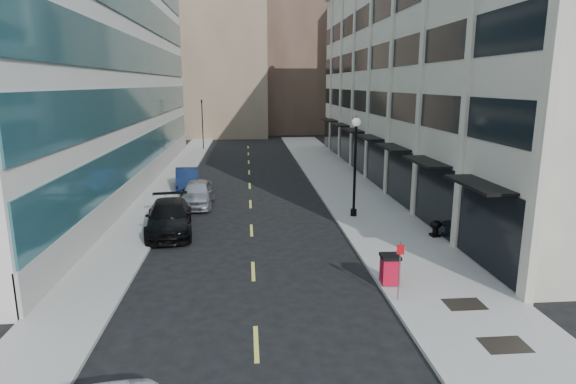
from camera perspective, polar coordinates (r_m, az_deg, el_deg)
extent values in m
plane|color=black|center=(14.17, -3.61, -21.55)|extent=(160.00, 160.00, 0.00)
cube|color=gray|center=(33.58, 8.43, -1.04)|extent=(5.00, 80.00, 0.15)
cube|color=gray|center=(33.29, -15.74, -1.50)|extent=(3.00, 80.00, 0.15)
cube|color=beige|center=(42.37, 19.53, 13.39)|extent=(14.00, 46.00, 18.00)
cube|color=black|center=(40.48, 9.73, 4.04)|extent=(0.18, 46.00, 3.60)
cube|color=black|center=(40.07, 9.99, 10.42)|extent=(0.12, 46.00, 1.80)
cube|color=black|center=(40.09, 10.19, 15.42)|extent=(0.12, 46.00, 1.80)
cube|color=black|center=(40.42, 10.39, 20.37)|extent=(0.12, 46.00, 1.80)
cube|color=beige|center=(18.75, 28.92, 14.32)|extent=(0.35, 0.60, 18.00)
cube|color=beige|center=(24.01, 20.83, 14.36)|extent=(0.35, 0.60, 18.00)
cube|color=beige|center=(29.54, 15.71, 14.25)|extent=(0.35, 0.60, 18.00)
cube|color=beige|center=(35.23, 12.23, 14.10)|extent=(0.35, 0.60, 18.00)
cube|color=beige|center=(41.01, 9.72, 13.97)|extent=(0.35, 0.60, 18.00)
cube|color=beige|center=(46.85, 7.84, 13.85)|extent=(0.35, 0.60, 18.00)
cube|color=beige|center=(52.72, 6.38, 13.75)|extent=(0.35, 0.60, 18.00)
cube|color=beige|center=(58.62, 5.21, 13.66)|extent=(0.35, 0.60, 18.00)
cube|color=black|center=(21.39, 21.62, 0.83)|extent=(1.30, 4.00, 0.12)
cube|color=black|center=(26.80, 15.98, 3.48)|extent=(1.30, 4.00, 0.12)
cube|color=black|center=(32.42, 12.25, 5.20)|extent=(1.30, 4.00, 0.12)
cube|color=black|center=(38.15, 9.61, 6.40)|extent=(1.30, 4.00, 0.12)
cube|color=black|center=(43.96, 7.66, 7.28)|extent=(1.30, 4.00, 0.12)
cube|color=black|center=(49.81, 6.17, 7.95)|extent=(1.30, 4.00, 0.12)
cube|color=black|center=(55.69, 4.98, 8.47)|extent=(1.30, 4.00, 0.12)
cube|color=silver|center=(41.87, -28.04, 14.05)|extent=(16.00, 46.00, 20.00)
cube|color=gray|center=(40.12, -16.05, 2.06)|extent=(0.20, 46.00, 1.80)
cube|color=#2B5D64|center=(39.80, -16.25, 5.03)|extent=(0.14, 45.60, 2.40)
cube|color=#2B5D64|center=(39.52, -16.57, 10.06)|extent=(0.14, 45.60, 2.40)
cube|color=#2B5D64|center=(39.54, -16.90, 15.12)|extent=(0.14, 45.60, 2.40)
cube|color=#2B5D64|center=(39.88, -17.24, 20.14)|extent=(0.14, 45.60, 2.40)
cube|color=#8B735B|center=(80.04, -8.01, 16.91)|extent=(14.00, 18.00, 28.00)
cube|color=brown|center=(84.60, 0.67, 18.83)|extent=(12.00, 16.00, 34.00)
cube|color=#8B735B|center=(90.83, -14.14, 14.25)|extent=(12.00, 14.00, 22.00)
cube|color=beige|center=(79.84, 8.48, 14.03)|extent=(10.00, 14.00, 20.00)
cube|color=black|center=(16.83, 24.31, -16.18)|extent=(1.40, 1.00, 0.01)
cube|color=black|center=(19.04, 20.18, -12.37)|extent=(1.40, 1.00, 0.01)
cube|color=#D8CC4C|center=(15.86, -3.80, -17.47)|extent=(0.15, 2.20, 0.01)
cube|color=#D8CC4C|center=(21.27, -4.15, -9.33)|extent=(0.15, 2.20, 0.01)
cube|color=#D8CC4C|center=(26.92, -4.35, -4.54)|extent=(0.15, 2.20, 0.01)
cube|color=#D8CC4C|center=(32.70, -4.48, -1.43)|extent=(0.15, 2.20, 0.01)
cube|color=#D8CC4C|center=(38.55, -4.57, 0.74)|extent=(0.15, 2.20, 0.01)
cube|color=#D8CC4C|center=(44.44, -4.63, 2.34)|extent=(0.15, 2.20, 0.01)
cube|color=#D8CC4C|center=(50.35, -4.68, 3.56)|extent=(0.15, 2.20, 0.01)
cube|color=#D8CC4C|center=(56.28, -4.72, 4.53)|extent=(0.15, 2.20, 0.01)
cube|color=#D8CC4C|center=(62.23, -4.76, 5.31)|extent=(0.15, 2.20, 0.01)
cylinder|color=black|center=(60.16, -10.09, 7.77)|extent=(0.12, 0.12, 6.00)
imported|color=black|center=(59.99, -10.20, 10.62)|extent=(0.66, 0.66, 1.98)
imported|color=black|center=(27.03, -13.91, -2.94)|extent=(3.08, 6.14, 1.71)
imported|color=#999BA1|center=(32.51, -10.68, -0.15)|extent=(2.07, 5.08, 1.72)
imported|color=#111F42|center=(37.84, -11.87, 1.51)|extent=(2.30, 5.05, 1.61)
cube|color=#B60C25|center=(19.78, 11.96, -9.03)|extent=(0.70, 0.70, 1.07)
cube|color=black|center=(19.57, 12.04, -7.48)|extent=(0.79, 0.79, 0.13)
cylinder|color=black|center=(20.21, 11.02, -9.95)|extent=(0.06, 0.24, 0.24)
cylinder|color=black|center=(20.33, 12.20, -9.87)|extent=(0.06, 0.24, 0.24)
cylinder|color=black|center=(29.45, 7.77, -2.40)|extent=(0.37, 0.37, 0.41)
cylinder|color=black|center=(28.88, 7.93, 2.67)|extent=(0.16, 0.16, 5.25)
sphere|color=silver|center=(28.53, 8.10, 8.21)|extent=(0.50, 0.50, 0.50)
cone|color=black|center=(28.51, 8.12, 8.78)|extent=(0.14, 0.14, 0.21)
cylinder|color=slate|center=(18.27, 13.05, -9.06)|extent=(0.04, 0.04, 2.30)
cube|color=#B20B11|center=(17.97, 13.20, -6.67)|extent=(0.27, 0.09, 0.36)
cube|color=black|center=(26.49, 17.02, -4.89)|extent=(0.51, 0.51, 0.13)
cylinder|color=black|center=(26.41, 17.06, -4.34)|extent=(0.29, 0.29, 0.45)
ellipsoid|color=black|center=(26.33, 17.10, -3.69)|extent=(0.62, 0.62, 0.44)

